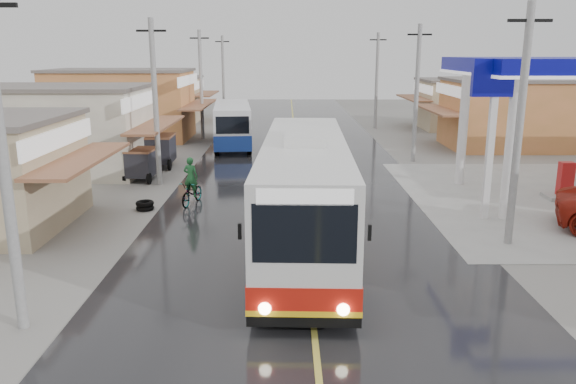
% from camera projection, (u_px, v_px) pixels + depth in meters
% --- Properties ---
extents(ground, '(120.00, 120.00, 0.00)m').
position_uv_depth(ground, '(305.00, 244.00, 19.37)').
color(ground, slate).
rests_on(ground, ground).
extents(road, '(12.00, 90.00, 0.02)m').
position_uv_depth(road, '(297.00, 161.00, 33.92)').
color(road, black).
rests_on(road, ground).
extents(centre_line, '(0.15, 90.00, 0.01)m').
position_uv_depth(centre_line, '(297.00, 161.00, 33.92)').
color(centre_line, '#D8CC4C').
rests_on(centre_line, road).
extents(shopfronts_left, '(11.00, 44.00, 5.20)m').
position_uv_depth(shopfronts_left, '(99.00, 153.00, 36.80)').
color(shopfronts_left, tan).
rests_on(shopfronts_left, ground).
extents(shopfronts_right, '(11.00, 44.00, 4.80)m').
position_uv_depth(shopfronts_right, '(569.00, 171.00, 31.05)').
color(shopfronts_right, '#B9B1A2').
rests_on(shopfronts_right, ground).
extents(utility_poles_left, '(1.60, 50.00, 8.00)m').
position_uv_depth(utility_poles_left, '(185.00, 158.00, 34.87)').
color(utility_poles_left, gray).
rests_on(utility_poles_left, ground).
extents(utility_poles_right, '(1.60, 36.00, 8.00)m').
position_uv_depth(utility_poles_right, '(413.00, 161.00, 33.94)').
color(utility_poles_right, gray).
rests_on(utility_poles_right, ground).
extents(coach_bus, '(3.23, 12.80, 3.97)m').
position_uv_depth(coach_bus, '(305.00, 193.00, 18.58)').
color(coach_bus, silver).
rests_on(coach_bus, road).
extents(second_bus, '(3.21, 8.99, 2.92)m').
position_uv_depth(second_bus, '(232.00, 124.00, 38.74)').
color(second_bus, silver).
rests_on(second_bus, road).
extents(cyclist, '(1.16, 2.08, 2.13)m').
position_uv_depth(cyclist, '(192.00, 189.00, 24.18)').
color(cyclist, black).
rests_on(cyclist, ground).
extents(tricycle_near, '(1.54, 2.23, 1.64)m').
position_uv_depth(tricycle_near, '(142.00, 162.00, 28.71)').
color(tricycle_near, '#26262D').
rests_on(tricycle_near, ground).
extents(tricycle_far, '(1.63, 2.42, 1.84)m').
position_uv_depth(tricycle_far, '(160.00, 149.00, 32.03)').
color(tricycle_far, '#26262D').
rests_on(tricycle_far, ground).
extents(tyre_stack, '(0.76, 0.76, 0.39)m').
position_uv_depth(tyre_stack, '(145.00, 205.00, 23.47)').
color(tyre_stack, black).
rests_on(tyre_stack, ground).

